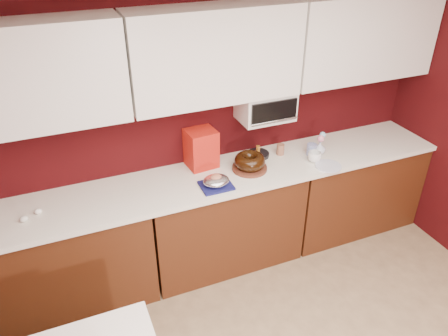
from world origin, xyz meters
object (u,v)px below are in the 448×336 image
Objects in this scene: foil_ham_nest at (216,181)px; blue_jar at (311,149)px; bundt_cake at (250,161)px; coffee_mug at (315,156)px; flower_vase at (320,147)px; pandoro_box at (201,148)px; toaster_oven at (265,105)px.

foil_ham_nest is 0.98m from blue_jar.
foil_ham_nest is (-0.36, -0.14, -0.03)m from bundt_cake.
bundt_cake is 2.55× the size of blue_jar.
flower_vase is at bearing 41.85° from coffee_mug.
bundt_cake is 0.69m from flower_vase.
bundt_cake is 0.42m from pandoro_box.
bundt_cake is 2.35× the size of coffee_mug.
blue_jar is at bearing 9.52° from foil_ham_nest.
bundt_cake is at bearing -37.67° from pandoro_box.
toaster_oven is 0.64m from pandoro_box.
flower_vase is (0.12, 0.11, 0.01)m from coffee_mug.
coffee_mug is 1.08× the size of blue_jar.
toaster_oven is at bearing 142.56° from coffee_mug.
pandoro_box is 3.22× the size of blue_jar.
pandoro_box is (0.01, 0.36, 0.11)m from foil_ham_nest.
coffee_mug is (0.57, -0.09, -0.03)m from bundt_cake.
toaster_oven reaches higher than coffee_mug.
blue_jar is (0.97, 0.16, -0.00)m from foil_ham_nest.
coffee_mug is 0.13m from blue_jar.
flower_vase is at bearing -19.42° from toaster_oven.
toaster_oven reaches higher than bundt_cake.
pandoro_box is at bearing 176.21° from toaster_oven.
blue_jar is at bearing 171.26° from flower_vase.
foil_ham_nest is 0.37m from pandoro_box.
pandoro_box is 0.98m from coffee_mug.
foil_ham_nest is at bearing -96.84° from pandoro_box.
flower_vase is (0.69, 0.01, -0.02)m from bundt_cake.
pandoro_box is at bearing 88.61° from foil_ham_nest.
blue_jar is at bearing 70.38° from coffee_mug.
coffee_mug is at bearing -109.62° from blue_jar.
blue_jar is at bearing 2.34° from bundt_cake.
pandoro_box is 0.99m from blue_jar.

